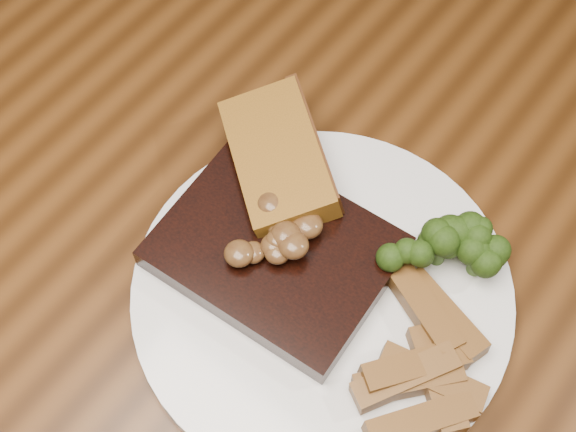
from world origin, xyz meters
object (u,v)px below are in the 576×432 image
object	(u,v)px
garlic_bread	(279,172)
steak	(275,253)
plate	(322,294)
dining_table	(297,290)
potato_wedges	(399,364)

from	to	relation	value
garlic_bread	steak	bearing A→B (deg)	-16.88
plate	garlic_bread	world-z (taller)	garlic_bread
plate	steak	xyz separation A→B (m)	(-0.05, -0.00, 0.02)
garlic_bread	dining_table	bearing A→B (deg)	1.38
dining_table	garlic_bread	size ratio (longest dim) A/B	12.93
potato_wedges	steak	bearing A→B (deg)	173.17
dining_table	potato_wedges	xyz separation A→B (m)	(0.13, -0.04, 0.12)
plate	garlic_bread	bearing A→B (deg)	146.67
steak	potato_wedges	bearing A→B (deg)	-10.66
plate	potato_wedges	size ratio (longest dim) A/B	2.89
dining_table	plate	xyz separation A→B (m)	(0.04, -0.03, 0.10)
dining_table	potato_wedges	size ratio (longest dim) A/B	15.61
garlic_bread	plate	bearing A→B (deg)	3.67
dining_table	potato_wedges	world-z (taller)	potato_wedges
steak	potato_wedges	distance (m)	0.13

